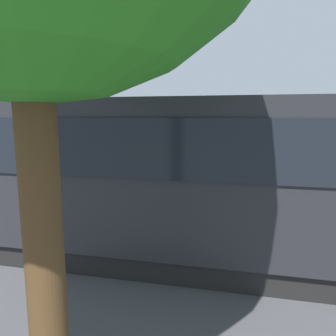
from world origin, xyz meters
name	(u,v)px	position (x,y,z in m)	size (l,w,h in m)	color
ground_plane	(231,200)	(0.00, 0.00, 0.00)	(80.00, 80.00, 0.00)	#4C4C51
tour_bus	(161,180)	(1.52, 4.95, 1.65)	(10.68, 2.94, 3.25)	#26262B
spectator_far_left	(220,185)	(0.37, 2.36, 1.04)	(0.58, 0.37, 1.75)	black
spectator_left	(176,182)	(1.66, 2.11, 1.04)	(0.57, 0.40, 1.73)	black
spectator_centre	(139,178)	(2.82, 1.92, 1.07)	(0.58, 0.35, 1.78)	black
parked_motorcycle_silver	(109,202)	(3.51, 2.74, 0.48)	(2.05, 0.60, 0.99)	black
parked_motorcycle_dark	(298,210)	(-1.70, 2.59, 0.48)	(2.05, 0.58, 0.99)	black
stunt_motorcycle	(139,161)	(4.06, -2.54, 0.98)	(1.92, 1.10, 1.60)	black
traffic_cone	(170,179)	(2.57, -2.04, 0.30)	(0.34, 0.34, 0.63)	orange
bay_line_b	(264,193)	(-1.27, -1.41, 0.00)	(0.18, 4.10, 0.01)	white
bay_line_c	(189,189)	(1.68, -1.41, 0.00)	(0.19, 4.81, 0.01)	white
bay_line_d	(120,187)	(4.62, -1.41, 0.00)	(0.18, 4.33, 0.01)	white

